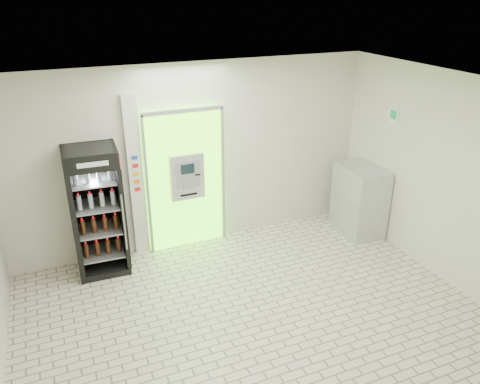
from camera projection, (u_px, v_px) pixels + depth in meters
ground at (259, 325)px, 6.05m from camera, size 6.00×6.00×0.00m
room_shell at (261, 196)px, 5.30m from camera, size 6.00×6.00×6.00m
atm_assembly at (185, 179)px, 7.54m from camera, size 1.30×0.24×2.33m
pillar at (136, 178)px, 7.24m from camera, size 0.22×0.11×2.60m
beverage_cooler at (98, 213)px, 6.91m from camera, size 0.77×0.72×1.96m
steel_cabinet at (359, 200)px, 8.14m from camera, size 0.65×0.94×1.21m
exit_sign at (394, 116)px, 7.43m from camera, size 0.02×0.22×0.26m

